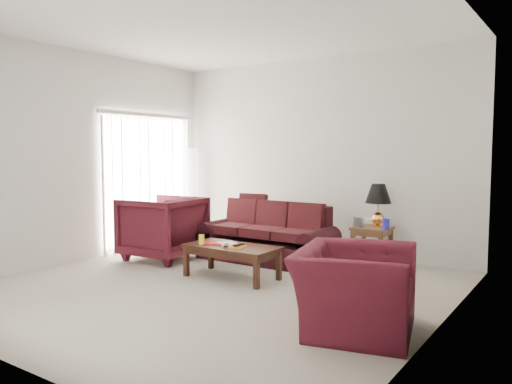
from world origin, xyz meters
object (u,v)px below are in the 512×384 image
end_table (372,246)px  armchair_left (163,228)px  floor_lamp (192,194)px  armchair_right (355,289)px  coffee_table (232,262)px  sofa (266,234)px

end_table → armchair_left: (-2.67, -1.36, 0.20)m
floor_lamp → armchair_left: (0.71, -1.44, -0.36)m
armchair_right → coffee_table: (-1.97, 0.82, -0.16)m
sofa → armchair_right: size_ratio=1.77×
armchair_left → coffee_table: 1.56m
sofa → coffee_table: sofa is taller
end_table → armchair_left: armchair_left is taller
floor_lamp → armchair_right: floor_lamp is taller
sofa → armchair_left: armchair_left is taller
armchair_left → coffee_table: armchair_left is taller
armchair_right → armchair_left: bearing=58.1°
end_table → armchair_right: (0.81, -2.51, 0.10)m
armchair_right → floor_lamp: bearing=44.7°
sofa → end_table: sofa is taller
end_table → coffee_table: end_table is taller
armchair_right → coffee_table: bearing=53.7°
sofa → end_table: size_ratio=3.72×
armchair_right → end_table: bearing=4.3°
armchair_right → sofa: bearing=35.4°
coffee_table → sofa: bearing=117.5°
floor_lamp → armchair_left: bearing=-63.6°
armchair_left → armchair_right: (3.48, -1.15, -0.10)m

